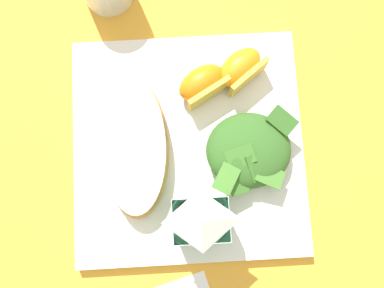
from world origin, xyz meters
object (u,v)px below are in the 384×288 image
Objects in this scene: cheesy_pizza_bread at (139,145)px; orange_wedge_front at (244,68)px; orange_wedge_middle at (206,84)px; milk_carton at (205,220)px; white_plate at (192,146)px; green_salad_pile at (253,150)px.

orange_wedge_front reaches higher than cheesy_pizza_bread.
milk_carton is at bearing 85.57° from orange_wedge_middle.
green_salad_pile reaches higher than white_plate.
white_plate is at bearing 179.05° from cheesy_pizza_bread.
orange_wedge_front is at bearing -146.67° from cheesy_pizza_bread.
cheesy_pizza_bread is 0.11m from orange_wedge_middle.
green_salad_pile reaches higher than cheesy_pizza_bread.
green_salad_pile is at bearing 169.33° from white_plate.
milk_carton is (0.06, 0.08, 0.04)m from green_salad_pile.
green_salad_pile is 0.10m from orange_wedge_front.
orange_wedge_front is at bearing -160.81° from orange_wedge_middle.
white_plate is 0.11m from orange_wedge_front.
orange_wedge_middle is at bearing -59.64° from green_salad_pile.
cheesy_pizza_bread is 2.46× the size of orange_wedge_front.
white_plate is 0.08m from green_salad_pile.
cheesy_pizza_bread reaches higher than white_plate.
cheesy_pizza_bread is at bearing -51.89° from milk_carton.
milk_carton reaches higher than cheesy_pizza_bread.
white_plate is 4.00× the size of orange_wedge_middle.
milk_carton is 0.19m from orange_wedge_front.
green_salad_pile is 0.10m from orange_wedge_middle.
cheesy_pizza_bread is at bearing -0.95° from white_plate.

